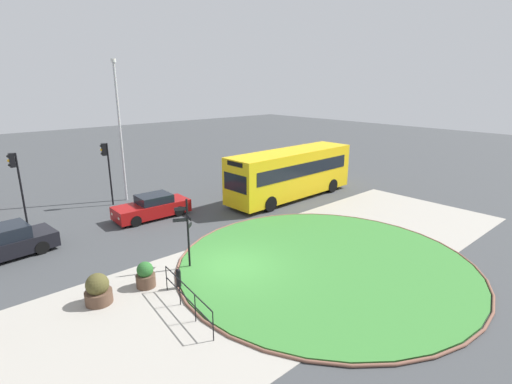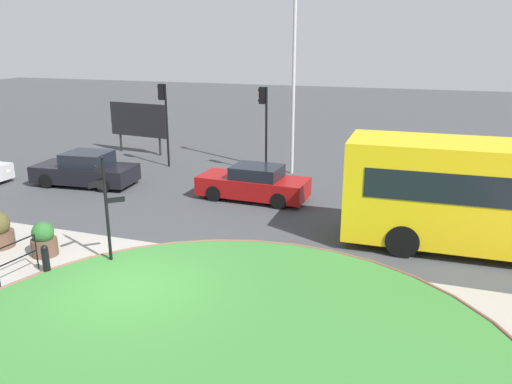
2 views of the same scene
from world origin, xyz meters
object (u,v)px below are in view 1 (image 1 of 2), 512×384
signpost_directional (187,229)px  planter_kerbside (98,290)px  car_near_lane (2,244)px  bollard_foreground (178,278)px  lamppost_tall (120,128)px  traffic_light_far (16,173)px  bus_yellow (291,173)px  car_far_lane (152,207)px  planter_near_signpost (145,276)px  traffic_light_near (106,161)px

signpost_directional → planter_kerbside: signpost_directional is taller
signpost_directional → car_near_lane: 8.93m
bollard_foreground → car_near_lane: size_ratio=0.18×
signpost_directional → planter_kerbside: 4.19m
car_near_lane → lamppost_tall: bearing=-153.8°
signpost_directional → bollard_foreground: size_ratio=3.74×
signpost_directional → bollard_foreground: (-1.23, -1.21, -1.39)m
bollard_foreground → traffic_light_far: traffic_light_far is taller
bus_yellow → car_far_lane: (-9.28, 2.63, -1.14)m
signpost_directional → traffic_light_far: size_ratio=0.77×
car_far_lane → planter_near_signpost: bearing=62.7°
car_near_lane → planter_kerbside: bearing=99.7°
signpost_directional → planter_near_signpost: size_ratio=2.98×
car_near_lane → planter_near_signpost: 7.82m
car_far_lane → planter_kerbside: car_far_lane is taller
bollard_foreground → car_far_lane: size_ratio=0.19×
planter_near_signpost → planter_kerbside: (-1.84, 0.05, 0.04)m
bus_yellow → traffic_light_near: traffic_light_near is taller
bollard_foreground → car_near_lane: (-4.60, 7.88, 0.24)m
signpost_directional → bus_yellow: size_ratio=0.31×
car_near_lane → traffic_light_near: bearing=-151.9°
bus_yellow → lamppost_tall: bearing=-40.1°
bus_yellow → planter_kerbside: bearing=15.8°
car_near_lane → planter_kerbside: size_ratio=3.90×
bollard_foreground → lamppost_tall: bearing=74.6°
car_far_lane → bus_yellow: bearing=166.1°
traffic_light_near → planter_near_signpost: 12.12m
car_near_lane → traffic_light_near: size_ratio=1.12×
traffic_light_far → planter_near_signpost: traffic_light_far is taller
planter_kerbside → lamppost_tall: bearing=62.0°
car_far_lane → planter_near_signpost: 8.39m
lamppost_tall → planter_kerbside: size_ratio=7.84×
traffic_light_near → traffic_light_far: size_ratio=0.99×
car_near_lane → lamppost_tall: lamppost_tall is taller
bus_yellow → car_near_lane: 17.24m
bollard_foreground → planter_near_signpost: bearing=132.9°
planter_kerbside → planter_near_signpost: bearing=-1.7°
car_far_lane → traffic_light_near: traffic_light_near is taller
car_far_lane → traffic_light_far: (-6.08, 3.81, 2.37)m
bus_yellow → lamppost_tall: (-8.92, 7.20, 3.15)m
signpost_directional → lamppost_tall: bearing=78.8°
car_near_lane → signpost_directional: bearing=125.8°
signpost_directional → bus_yellow: bearing=21.7°
car_far_lane → traffic_light_near: size_ratio=1.09×
bus_yellow → planter_kerbside: (-15.22, -4.64, -1.26)m
signpost_directional → car_near_lane: (-5.83, 6.67, -1.15)m
bollard_foreground → car_near_lane: car_near_lane is taller
car_near_lane → lamppost_tall: (8.14, 5.00, 4.27)m
planter_near_signpost → signpost_directional: bearing=6.2°
traffic_light_far → planter_kerbside: 11.36m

